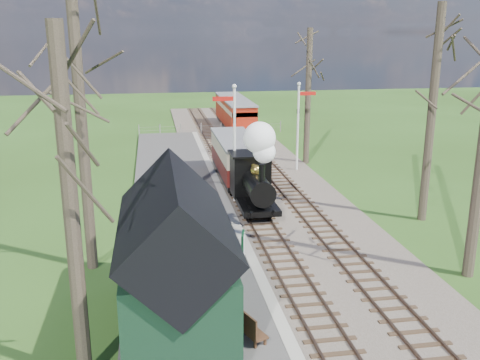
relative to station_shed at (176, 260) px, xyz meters
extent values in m
ellipsoid|color=#385B23|center=(-20.70, 56.00, -17.03)|extent=(57.60, 36.00, 16.20)
ellipsoid|color=#385B23|center=(14.30, 61.00, -20.31)|extent=(70.40, 44.00, 19.80)
ellipsoid|color=#385B23|center=(39.30, 54.00, -15.39)|extent=(51.20, 32.00, 14.40)
ellipsoid|color=#385B23|center=(-3.70, 66.00, -18.67)|extent=(64.00, 40.00, 18.00)
cube|color=brown|center=(5.60, 18.00, -2.22)|extent=(8.00, 60.00, 0.10)
cube|color=brown|center=(3.80, 18.00, -2.13)|extent=(0.07, 60.00, 0.12)
cube|color=brown|center=(4.80, 18.00, -2.13)|extent=(0.07, 60.00, 0.12)
cube|color=#38281C|center=(4.30, 18.00, -2.17)|extent=(1.60, 60.00, 0.09)
cube|color=brown|center=(6.40, 18.00, -2.13)|extent=(0.07, 60.00, 0.12)
cube|color=brown|center=(7.40, 18.00, -2.13)|extent=(0.07, 60.00, 0.12)
cube|color=#38281C|center=(6.90, 18.00, -2.17)|extent=(1.60, 60.00, 0.09)
cube|color=#474442|center=(0.80, 10.00, -2.17)|extent=(5.00, 44.00, 0.20)
cube|color=#B2AD9E|center=(3.10, 10.00, -2.16)|extent=(0.40, 44.00, 0.21)
cube|color=black|center=(0.00, 0.00, -0.77)|extent=(3.00, 6.00, 2.60)
cube|color=black|center=(0.00, 0.00, 1.08)|extent=(3.25, 6.30, 3.25)
cube|color=black|center=(1.52, -1.00, -1.07)|extent=(0.06, 1.20, 2.00)
cylinder|color=silver|center=(3.60, 12.00, 0.73)|extent=(0.14, 0.14, 6.00)
sphere|color=silver|center=(3.60, 12.00, 3.83)|extent=(0.24, 0.24, 0.24)
cube|color=#B7140F|center=(3.05, 12.00, 3.23)|extent=(1.10, 0.08, 0.22)
cube|color=black|center=(3.60, 12.00, 2.13)|extent=(0.18, 0.06, 0.30)
cylinder|color=silver|center=(8.60, 18.00, 0.48)|extent=(0.14, 0.14, 5.50)
sphere|color=silver|center=(8.60, 18.00, 3.33)|extent=(0.24, 0.24, 0.24)
cube|color=#B7140F|center=(9.15, 18.00, 2.73)|extent=(1.10, 0.08, 0.22)
cube|color=black|center=(8.60, 18.00, 1.63)|extent=(0.18, 0.06, 0.30)
cylinder|color=#382D23|center=(-2.50, -2.00, 2.23)|extent=(0.39, 0.39, 9.00)
cylinder|color=#382D23|center=(-3.00, 5.00, 3.23)|extent=(0.41, 0.41, 11.00)
cylinder|color=#382D23|center=(12.10, 8.00, 2.73)|extent=(0.40, 0.40, 10.00)
cylinder|color=#382D23|center=(9.80, 20.00, 2.23)|extent=(0.39, 0.39, 9.00)
cube|color=slate|center=(4.60, 32.00, -1.52)|extent=(12.60, 0.02, 0.01)
cube|color=slate|center=(4.60, 32.00, -1.82)|extent=(12.60, 0.02, 0.02)
cylinder|color=slate|center=(4.60, 32.00, -1.77)|extent=(0.08, 0.08, 1.00)
cube|color=black|center=(4.30, 10.09, -1.60)|extent=(1.77, 4.15, 0.26)
cylinder|color=black|center=(4.30, 9.46, -0.67)|extent=(1.14, 2.70, 1.14)
cube|color=black|center=(4.30, 11.33, -0.56)|extent=(1.87, 1.66, 2.08)
cylinder|color=black|center=(4.30, 8.43, 0.27)|extent=(0.29, 0.29, 0.83)
sphere|color=gold|center=(4.30, 9.78, 0.06)|extent=(0.54, 0.54, 0.54)
sphere|color=white|center=(4.40, 8.43, 1.26)|extent=(1.04, 1.04, 1.04)
sphere|color=white|center=(4.20, 8.53, 1.88)|extent=(1.45, 1.45, 1.45)
cylinder|color=black|center=(3.80, 8.84, -1.74)|extent=(0.10, 0.66, 0.66)
cylinder|color=black|center=(4.80, 8.84, -1.74)|extent=(0.10, 0.66, 0.66)
cube|color=black|center=(4.30, 16.09, -1.70)|extent=(1.97, 7.27, 0.31)
cube|color=#531613|center=(4.30, 16.09, -1.08)|extent=(2.08, 7.27, 0.93)
cube|color=beige|center=(4.30, 16.09, -0.15)|extent=(2.08, 7.27, 0.93)
cube|color=slate|center=(4.30, 16.09, 0.37)|extent=(2.18, 7.48, 0.12)
cube|color=black|center=(6.90, 30.52, -1.69)|extent=(2.04, 5.37, 0.32)
cube|color=#A51F0D|center=(6.90, 30.52, -1.05)|extent=(2.15, 5.37, 0.97)
cube|color=beige|center=(6.90, 30.52, -0.08)|extent=(2.15, 5.37, 0.97)
cube|color=slate|center=(6.90, 30.52, 0.46)|extent=(2.26, 5.59, 0.13)
cube|color=black|center=(6.90, 36.02, -1.69)|extent=(2.04, 5.37, 0.32)
cube|color=#A51F0D|center=(6.90, 36.02, -1.05)|extent=(2.15, 5.37, 0.97)
cube|color=beige|center=(6.90, 36.02, -0.08)|extent=(2.15, 5.37, 0.97)
cube|color=slate|center=(6.90, 36.02, 0.46)|extent=(2.26, 5.59, 0.13)
cube|color=#0E4120|center=(2.72, 4.25, -1.50)|extent=(0.26, 0.77, 1.14)
cube|color=silver|center=(2.77, 4.24, -1.50)|extent=(0.17, 0.66, 0.93)
cube|color=#422917|center=(1.96, -0.99, -1.81)|extent=(0.99, 1.60, 0.07)
cube|color=#422917|center=(1.78, -1.07, -1.52)|extent=(0.63, 1.45, 0.66)
cube|color=#422917|center=(2.13, -1.66, -1.96)|extent=(0.07, 0.07, 0.22)
cube|color=#422917|center=(1.80, -0.33, -1.96)|extent=(0.07, 0.07, 0.22)
imported|color=black|center=(1.73, -0.70, -1.47)|extent=(0.40, 0.50, 1.19)
camera|label=1|loc=(-0.49, -14.54, 6.44)|focal=40.00mm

